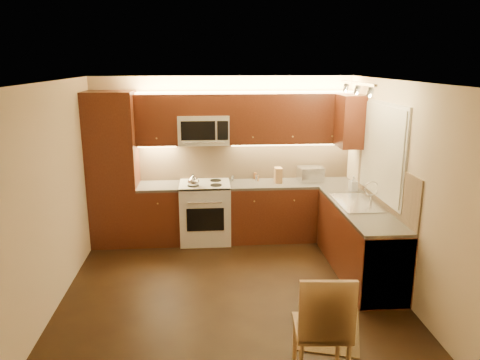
{
  "coord_description": "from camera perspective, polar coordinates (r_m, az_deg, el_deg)",
  "views": [
    {
      "loc": [
        -0.3,
        -5.1,
        2.71
      ],
      "look_at": [
        0.15,
        0.55,
        1.25
      ],
      "focal_mm": 34.52,
      "sensor_mm": 36.0,
      "label": 1
    }
  ],
  "objects": [
    {
      "name": "faucet",
      "position": [
        6.28,
        15.94,
        -1.46
      ],
      "size": [
        0.2,
        0.04,
        0.3
      ],
      "primitive_type": null,
      "color": "silver",
      "rests_on": "counter_right"
    },
    {
      "name": "wall_front",
      "position": [
        3.44,
        0.87,
        -10.67
      ],
      "size": [
        4.0,
        0.01,
        2.5
      ],
      "primitive_type": "cube",
      "color": "beige",
      "rests_on": "ground"
    },
    {
      "name": "upper_cab_bridge",
      "position": [
        6.96,
        -4.59,
        9.32
      ],
      "size": [
        0.76,
        0.35,
        0.31
      ],
      "primitive_type": "cube",
      "color": "#41180E",
      "rests_on": "wall_back"
    },
    {
      "name": "upper_cab_back_left",
      "position": [
        7.01,
        -10.24,
        7.37
      ],
      "size": [
        0.62,
        0.35,
        0.75
      ],
      "primitive_type": "cube",
      "color": "#41180E",
      "rests_on": "wall_back"
    },
    {
      "name": "spice_jar_a",
      "position": [
        7.17,
        -0.89,
        0.21
      ],
      "size": [
        0.05,
        0.05,
        0.09
      ],
      "primitive_type": "cylinder",
      "rotation": [
        0.0,
        0.0,
        0.23
      ],
      "color": "silver",
      "rests_on": "counter_back_right"
    },
    {
      "name": "counter_back_left",
      "position": [
        7.08,
        -9.98,
        -0.76
      ],
      "size": [
        0.62,
        0.6,
        0.04
      ],
      "primitive_type": "cube",
      "color": "#34322F",
      "rests_on": "base_cab_back_left"
    },
    {
      "name": "backsplash_back",
      "position": [
        7.28,
        0.68,
        2.47
      ],
      "size": [
        3.3,
        0.02,
        0.6
      ],
      "primitive_type": "cube",
      "color": "tan",
      "rests_on": "wall_back"
    },
    {
      "name": "window_frame",
      "position": [
        6.2,
        17.2,
        3.47
      ],
      "size": [
        0.03,
        1.44,
        1.24
      ],
      "primitive_type": "cube",
      "color": "silver",
      "rests_on": "wall_right"
    },
    {
      "name": "ceiling",
      "position": [
        5.12,
        -1.22,
        12.08
      ],
      "size": [
        4.0,
        4.0,
        0.01
      ],
      "primitive_type": "cube",
      "color": "beige",
      "rests_on": "ground"
    },
    {
      "name": "base_cab_back_right",
      "position": [
        7.3,
        6.28,
        -3.85
      ],
      "size": [
        1.92,
        0.6,
        0.86
      ],
      "primitive_type": "cube",
      "color": "#41180E",
      "rests_on": "floor"
    },
    {
      "name": "upper_cab_back_right",
      "position": [
        7.11,
        6.41,
        7.6
      ],
      "size": [
        1.92,
        0.35,
        0.75
      ],
      "primitive_type": "cube",
      "color": "#41180E",
      "rests_on": "wall_back"
    },
    {
      "name": "track_light_bar",
      "position": [
        5.81,
        14.31,
        11.53
      ],
      "size": [
        0.04,
        1.2,
        0.03
      ],
      "primitive_type": "cube",
      "color": "silver",
      "rests_on": "ceiling"
    },
    {
      "name": "wall_left",
      "position": [
        5.58,
        -22.14,
        -1.84
      ],
      "size": [
        0.01,
        4.0,
        2.5
      ],
      "primitive_type": "cube",
      "color": "beige",
      "rests_on": "ground"
    },
    {
      "name": "dishwasher",
      "position": [
        5.68,
        16.74,
        -9.88
      ],
      "size": [
        0.58,
        0.6,
        0.84
      ],
      "primitive_type": "cube",
      "color": "silver",
      "rests_on": "floor"
    },
    {
      "name": "window_blinds",
      "position": [
        6.19,
        17.03,
        3.47
      ],
      "size": [
        0.02,
        1.36,
        1.16
      ],
      "primitive_type": "cube",
      "color": "silver",
      "rests_on": "wall_right"
    },
    {
      "name": "floor",
      "position": [
        5.79,
        -1.08,
        -13.49
      ],
      "size": [
        4.0,
        4.0,
        0.01
      ],
      "primitive_type": "cube",
      "color": "black",
      "rests_on": "ground"
    },
    {
      "name": "spice_jar_b",
      "position": [
        7.3,
        1.89,
        0.51
      ],
      "size": [
        0.06,
        0.06,
        0.11
      ],
      "primitive_type": "cylinder",
      "rotation": [
        0.0,
        0.0,
        -0.32
      ],
      "color": "brown",
      "rests_on": "counter_back_right"
    },
    {
      "name": "stove",
      "position": [
        7.14,
        -4.32,
        -3.96
      ],
      "size": [
        0.76,
        0.65,
        0.92
      ],
      "primitive_type": null,
      "color": "silver",
      "rests_on": "floor"
    },
    {
      "name": "soap_bottle",
      "position": [
        6.83,
        13.84,
        -0.41
      ],
      "size": [
        0.12,
        0.12,
        0.22
      ],
      "primitive_type": "imported",
      "rotation": [
        0.0,
        0.0,
        0.18
      ],
      "color": "silver",
      "rests_on": "counter_right"
    },
    {
      "name": "backsplash_right",
      "position": [
        6.15,
        17.47,
        -0.46
      ],
      "size": [
        0.02,
        2.0,
        0.6
      ],
      "primitive_type": "cube",
      "color": "tan",
      "rests_on": "wall_right"
    },
    {
      "name": "counter_right",
      "position": [
        6.13,
        14.73,
        -3.41
      ],
      "size": [
        0.6,
        2.0,
        0.04
      ],
      "primitive_type": "cube",
      "color": "#34322F",
      "rests_on": "base_cab_right"
    },
    {
      "name": "base_cab_right",
      "position": [
        6.28,
        14.47,
        -7.32
      ],
      "size": [
        0.6,
        2.0,
        0.86
      ],
      "primitive_type": "cube",
      "color": "#41180E",
      "rests_on": "floor"
    },
    {
      "name": "knife_block",
      "position": [
        7.11,
        4.75,
        0.6
      ],
      "size": [
        0.11,
        0.17,
        0.23
      ],
      "primitive_type": "cube",
      "rotation": [
        0.0,
        0.0,
        0.02
      ],
      "color": "#AB854D",
      "rests_on": "counter_back_right"
    },
    {
      "name": "upper_cab_right_corner",
      "position": [
        6.89,
        13.55,
        7.08
      ],
      "size": [
        0.35,
        0.5,
        0.75
      ],
      "primitive_type": "cube",
      "color": "#41180E",
      "rests_on": "wall_right"
    },
    {
      "name": "kettle",
      "position": [
        6.82,
        -5.8,
        -0.03
      ],
      "size": [
        0.2,
        0.2,
        0.19
      ],
      "primitive_type": null,
      "rotation": [
        0.0,
        0.0,
        0.29
      ],
      "color": "silver",
      "rests_on": "stove"
    },
    {
      "name": "base_cab_back_left",
      "position": [
        7.21,
        -9.83,
        -4.22
      ],
      "size": [
        0.62,
        0.6,
        0.86
      ],
      "primitive_type": "cube",
      "color": "#41180E",
      "rests_on": "floor"
    },
    {
      "name": "microwave",
      "position": [
        6.98,
        -4.53,
        6.25
      ],
      "size": [
        0.76,
        0.38,
        0.44
      ],
      "primitive_type": null,
      "color": "silver",
      "rests_on": "wall_back"
    },
    {
      "name": "counter_back_right",
      "position": [
        7.17,
        6.38,
        -0.44
      ],
      "size": [
        1.92,
        0.6,
        0.04
      ],
      "primitive_type": "cube",
      "color": "#34322F",
      "rests_on": "base_cab_back_right"
    },
    {
      "name": "pantry",
      "position": [
        7.11,
        -15.38,
        1.24
      ],
      "size": [
        0.7,
        0.6,
        2.3
      ],
      "primitive_type": "cube",
      "color": "#41180E",
      "rests_on": "floor"
    },
    {
      "name": "wall_back",
      "position": [
        7.26,
        -2.08,
        2.83
      ],
      "size": [
        4.0,
        0.01,
        2.5
      ],
      "primitive_type": "cube",
      "color": "beige",
      "rests_on": "ground"
    },
    {
      "name": "sink",
      "position": [
        6.24,
        14.34,
        -2.17
      ],
      "size": [
        0.52,
        0.86,
        0.15
      ],
      "primitive_type": null,
      "color": "silver",
      "rests_on": "counter_right"
    },
    {
      "name": "toaster_oven",
      "position": [
        7.26,
        8.7,
        0.74
      ],
      "size": [
        0.4,
        0.32,
        0.22
      ],
      "primitive_type": "cube",
      "rotation": [
        0.0,
        0.0,
        0.11
      ],
      "color": "silver",
      "rests_on": "counter_back_right"
    },
    {
      "name": "wall_right",
      "position": [
        5.78,
        19.05,
        -1.0
      ],
      "size": [
        0.01,
        4.0,
        2.5
      ],
      "primitive_type": "cube",
      "color": "beige",
      "rests_on": "ground"
    },
    {
      "name": "spice_jar_c",
      "position": [
        7.18,
        2.06,
        0.24
      ],
      "size": [
        0.05,
        0.05,
        0.1
      ],
      "primitive_type": "cylinder",
      "rotation": [
        0.0,
        0.0,
        -0.27
      ],
      "color": "silver",
      "rests_on": "counter_back_right"
    },
    {
      "name": "rug",
      "position": [
        5.16,
        10.86,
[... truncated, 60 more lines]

